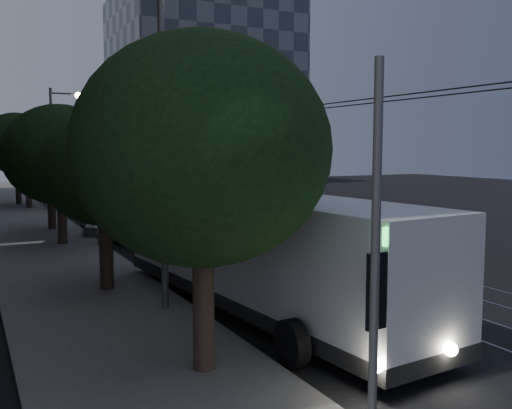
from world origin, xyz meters
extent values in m
plane|color=black|center=(0.00, 0.00, 0.00)|extent=(120.00, 120.00, 0.00)
cube|color=slate|center=(-7.50, 20.00, 0.07)|extent=(5.00, 90.00, 0.15)
cube|color=#96969E|center=(0.28, 20.00, 0.01)|extent=(0.08, 90.00, 0.02)
cube|color=#96969E|center=(1.72, 20.00, 0.01)|extent=(0.08, 90.00, 0.02)
cube|color=#96969E|center=(3.28, 20.00, 0.01)|extent=(0.08, 90.00, 0.02)
cube|color=#96969E|center=(4.72, 20.00, 0.01)|extent=(0.08, 90.00, 0.02)
cylinder|color=black|center=(-3.85, 20.00, 5.60)|extent=(0.02, 90.00, 0.02)
cylinder|color=black|center=(-3.15, 20.00, 5.60)|extent=(0.02, 90.00, 0.02)
cylinder|color=slate|center=(-5.30, -10.00, 3.00)|extent=(0.14, 0.14, 6.00)
cylinder|color=slate|center=(-5.30, 10.00, 3.00)|extent=(0.14, 0.14, 6.00)
cylinder|color=slate|center=(-5.30, 30.00, 3.00)|extent=(0.14, 0.14, 6.00)
cylinder|color=slate|center=(-5.30, 50.00, 3.00)|extent=(0.14, 0.14, 6.00)
cube|color=#3C424D|center=(18.00, 55.00, 12.00)|extent=(22.00, 18.00, 24.00)
cube|color=silver|center=(-3.37, -2.48, 1.88)|extent=(3.86, 12.90, 3.02)
cube|color=black|center=(-3.37, -2.48, 0.53)|extent=(3.91, 12.94, 0.37)
cube|color=black|center=(-3.37, -1.95, 2.01)|extent=(3.68, 10.27, 1.11)
cube|color=black|center=(-3.37, -8.80, 2.17)|extent=(2.40, 0.30, 1.38)
cube|color=black|center=(-3.37, 3.84, 2.12)|extent=(2.20, 0.28, 1.06)
cube|color=#29F74B|center=(-3.37, -8.80, 3.12)|extent=(1.69, 0.22, 0.34)
cube|color=gray|center=(-3.37, 0.70, 3.65)|extent=(2.50, 2.53, 0.53)
sphere|color=white|center=(-4.27, -8.85, 0.79)|extent=(0.28, 0.28, 0.28)
sphere|color=white|center=(-2.47, -8.85, 0.79)|extent=(0.28, 0.28, 0.28)
cylinder|color=slate|center=(-3.69, 1.81, 4.55)|extent=(0.06, 4.79, 2.16)
cylinder|color=slate|center=(-3.06, 1.81, 4.55)|extent=(0.06, 4.79, 2.16)
cylinder|color=black|center=(-4.67, -6.54, 0.53)|extent=(0.32, 1.06, 1.06)
cylinder|color=black|center=(-2.07, -6.54, 0.53)|extent=(0.32, 1.06, 1.06)
cylinder|color=black|center=(-4.67, 0.32, 0.53)|extent=(0.32, 1.06, 1.06)
cylinder|color=black|center=(-2.07, 0.32, 0.53)|extent=(0.32, 1.06, 1.06)
cylinder|color=black|center=(-4.67, 2.35, 0.53)|extent=(0.32, 1.06, 1.06)
cylinder|color=black|center=(-2.07, 2.35, 0.53)|extent=(0.32, 1.06, 1.06)
imported|color=#B2B5BA|center=(-2.70, 9.02, 0.89)|extent=(3.68, 6.73, 1.79)
imported|color=#B2B2B6|center=(-4.30, 14.00, 0.62)|extent=(2.75, 3.93, 1.24)
imported|color=silver|center=(-3.30, 19.50, 0.75)|extent=(3.11, 5.49, 1.50)
imported|color=silver|center=(-4.16, 26.93, 0.72)|extent=(2.43, 4.60, 1.44)
imported|color=silver|center=(-4.30, 31.91, 0.62)|extent=(1.77, 3.73, 1.23)
cylinder|color=#31201B|center=(-6.50, -6.08, 1.35)|extent=(0.44, 0.44, 2.70)
ellipsoid|color=black|center=(-6.50, -6.08, 4.64)|extent=(5.16, 5.16, 4.65)
cylinder|color=#31201B|center=(-6.79, 1.58, 1.26)|extent=(0.44, 0.44, 2.51)
ellipsoid|color=black|center=(-6.79, 1.58, 4.03)|extent=(4.05, 4.05, 3.65)
cylinder|color=#31201B|center=(-6.72, 11.29, 1.19)|extent=(0.44, 0.44, 2.38)
ellipsoid|color=black|center=(-6.72, 11.29, 4.34)|extent=(5.22, 5.22, 4.70)
cylinder|color=#31201B|center=(-6.50, 16.58, 1.12)|extent=(0.44, 0.44, 2.25)
ellipsoid|color=black|center=(-6.50, 16.58, 3.74)|extent=(3.97, 3.97, 3.58)
cylinder|color=#31201B|center=(-6.50, 29.27, 1.22)|extent=(0.44, 0.44, 2.44)
ellipsoid|color=black|center=(-6.50, 29.27, 4.05)|extent=(4.29, 4.29, 3.86)
cylinder|color=#31201B|center=(-6.96, 32.51, 1.49)|extent=(0.44, 0.44, 2.97)
ellipsoid|color=black|center=(-6.96, 32.51, 5.00)|extent=(5.40, 5.40, 4.86)
cylinder|color=slate|center=(-5.80, -1.40, 5.18)|extent=(0.20, 0.20, 10.35)
cylinder|color=slate|center=(-5.20, 25.34, 4.39)|extent=(0.20, 0.20, 8.77)
cylinder|color=slate|center=(-4.24, 25.34, 8.42)|extent=(1.93, 0.12, 0.12)
sphere|color=#FFD88C|center=(-3.36, 25.34, 8.33)|extent=(0.44, 0.44, 0.44)
camera|label=1|loc=(-10.70, -16.66, 4.69)|focal=40.00mm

